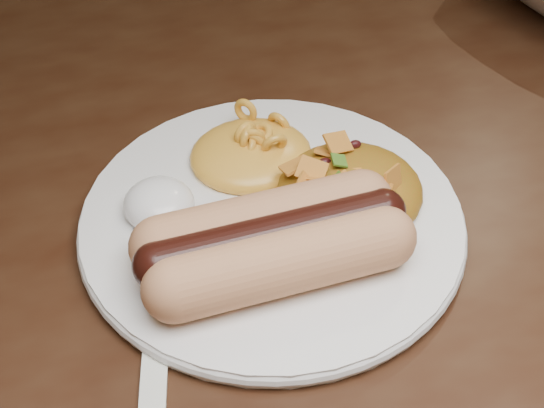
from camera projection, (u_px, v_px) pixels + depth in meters
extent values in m
cube|color=#341F12|center=(302.00, 138.00, 0.66)|extent=(1.60, 0.90, 0.04)
cylinder|color=white|center=(272.00, 222.00, 0.55)|extent=(0.26, 0.26, 0.01)
cylinder|color=tan|center=(281.00, 261.00, 0.49)|extent=(0.13, 0.04, 0.04)
cylinder|color=tan|center=(266.00, 224.00, 0.52)|extent=(0.13, 0.04, 0.04)
cylinder|color=black|center=(273.00, 238.00, 0.50)|extent=(0.14, 0.04, 0.03)
ellipsoid|color=orange|center=(251.00, 141.00, 0.58)|extent=(0.10, 0.09, 0.03)
ellipsoid|color=white|center=(158.00, 197.00, 0.54)|extent=(0.06, 0.06, 0.03)
ellipsoid|color=#B73212|center=(350.00, 185.00, 0.55)|extent=(0.10, 0.09, 0.04)
cube|color=white|center=(156.00, 338.00, 0.49)|extent=(0.05, 0.14, 0.00)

